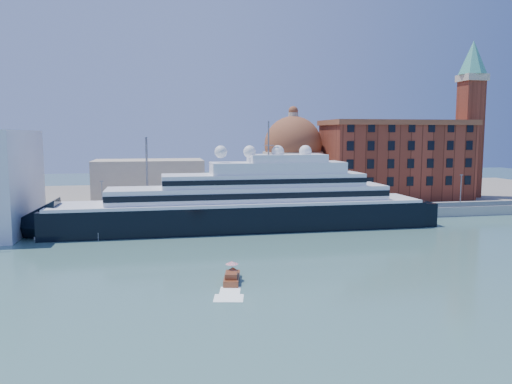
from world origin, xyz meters
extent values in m
plane|color=#3C6866|center=(0.00, 0.00, 0.00)|extent=(400.00, 400.00, 0.00)
cube|color=gray|center=(0.00, 34.00, 1.25)|extent=(180.00, 10.00, 2.50)
cube|color=slate|center=(0.00, 75.00, 1.00)|extent=(260.00, 72.00, 2.00)
cube|color=slate|center=(0.00, 29.50, 3.10)|extent=(180.00, 0.10, 1.20)
cube|color=black|center=(0.33, 23.00, 2.35)|extent=(83.23, 12.80, 6.94)
cone|color=black|center=(-43.42, 23.00, 2.35)|extent=(10.67, 12.80, 12.80)
cube|color=black|center=(41.94, 23.00, 2.13)|extent=(6.40, 11.74, 6.40)
cube|color=white|center=(0.33, 23.00, 6.08)|extent=(81.09, 13.02, 0.64)
cube|color=white|center=(2.46, 23.00, 8.00)|extent=(61.89, 10.67, 3.20)
cube|color=black|center=(2.46, 17.66, 8.00)|extent=(61.89, 0.15, 1.28)
cube|color=white|center=(5.67, 23.00, 10.99)|extent=(44.81, 9.60, 2.77)
cube|color=white|center=(8.87, 23.00, 13.66)|extent=(29.88, 8.54, 2.56)
cube|color=white|center=(11.00, 23.00, 15.79)|extent=(17.07, 7.47, 1.71)
cylinder|color=slate|center=(6.73, 23.00, 20.27)|extent=(0.32, 0.32, 7.47)
sphere|color=white|center=(-3.94, 23.00, 17.29)|extent=(2.77, 2.77, 2.77)
sphere|color=white|center=(2.46, 23.00, 17.29)|extent=(2.77, 2.77, 2.77)
sphere|color=white|center=(8.87, 23.00, 17.29)|extent=(2.77, 2.77, 2.77)
sphere|color=white|center=(15.27, 23.00, 17.29)|extent=(2.77, 2.77, 2.77)
cube|color=white|center=(-35.30, 20.53, 0.67)|extent=(14.08, 7.89, 1.78)
cube|color=white|center=(-33.15, 19.93, 2.12)|extent=(5.04, 3.88, 1.34)
cube|color=maroon|center=(-7.40, -16.32, 0.37)|extent=(3.34, 6.62, 1.05)
cube|color=maroon|center=(-7.62, -17.35, 1.26)|extent=(2.18, 2.92, 0.84)
cylinder|color=slate|center=(-7.30, -15.80, 1.69)|extent=(0.06, 0.06, 1.69)
cone|color=red|center=(-7.30, -15.80, 2.63)|extent=(1.90, 1.90, 0.42)
cube|color=maroon|center=(52.00, 52.00, 13.00)|extent=(42.00, 18.00, 22.00)
cube|color=brown|center=(52.00, 52.00, 24.50)|extent=(43.00, 19.00, 1.50)
cube|color=maroon|center=(76.00, 52.00, 19.50)|extent=(6.00, 6.00, 35.00)
cube|color=beige|center=(76.00, 52.00, 38.00)|extent=(7.00, 7.00, 2.00)
cone|color=teal|center=(76.00, 52.00, 44.00)|extent=(8.40, 8.40, 10.00)
cylinder|color=beige|center=(22.00, 58.00, 9.00)|extent=(18.00, 18.00, 14.00)
sphere|color=brown|center=(22.00, 58.00, 18.00)|extent=(17.00, 17.00, 17.00)
cylinder|color=beige|center=(22.00, 58.00, 26.00)|extent=(3.00, 3.00, 3.00)
cube|color=beige|center=(8.00, 56.00, 7.00)|extent=(18.00, 14.00, 10.00)
cube|color=beige|center=(-20.00, 58.00, 8.00)|extent=(30.00, 16.00, 12.00)
cylinder|color=slate|center=(-30.00, 31.00, 6.50)|extent=(0.24, 0.24, 8.00)
cube|color=slate|center=(-30.00, 31.00, 10.60)|extent=(0.80, 0.30, 0.25)
cylinder|color=slate|center=(0.00, 31.00, 6.50)|extent=(0.24, 0.24, 8.00)
cube|color=slate|center=(0.00, 31.00, 10.60)|extent=(0.80, 0.30, 0.25)
cylinder|color=slate|center=(30.00, 31.00, 6.50)|extent=(0.24, 0.24, 8.00)
cube|color=slate|center=(30.00, 31.00, 10.60)|extent=(0.80, 0.30, 0.25)
cylinder|color=slate|center=(60.00, 31.00, 6.50)|extent=(0.24, 0.24, 8.00)
cube|color=slate|center=(60.00, 31.00, 10.60)|extent=(0.80, 0.30, 0.25)
cylinder|color=slate|center=(-20.00, 33.00, 11.50)|extent=(0.50, 0.50, 18.00)
camera|label=1|loc=(-17.50, -85.41, 21.00)|focal=35.00mm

